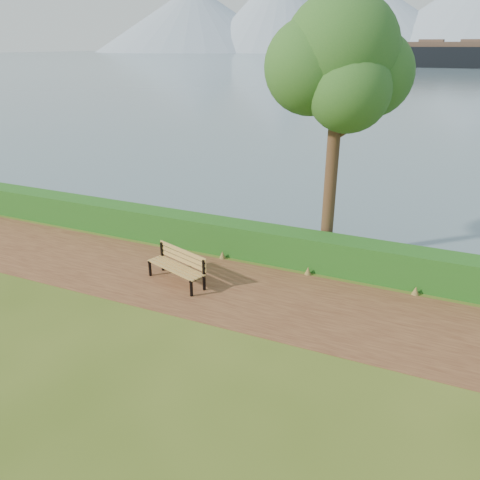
% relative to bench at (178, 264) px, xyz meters
% --- Properties ---
extents(ground, '(140.00, 140.00, 0.00)m').
position_rel_bench_xyz_m(ground, '(1.53, -0.20, -0.54)').
color(ground, '#3E5518').
rests_on(ground, ground).
extents(path, '(40.00, 3.40, 0.01)m').
position_rel_bench_xyz_m(path, '(1.53, 0.10, -0.53)').
color(path, '#4F2B1B').
rests_on(path, ground).
extents(hedge, '(32.00, 0.85, 1.00)m').
position_rel_bench_xyz_m(hedge, '(1.53, 2.40, -0.04)').
color(hedge, '#1A4C15').
rests_on(hedge, ground).
extents(water, '(700.00, 510.00, 0.00)m').
position_rel_bench_xyz_m(water, '(1.53, 259.80, -0.53)').
color(water, '#486674').
rests_on(water, ground).
extents(mountains, '(585.00, 190.00, 70.00)m').
position_rel_bench_xyz_m(mountains, '(-7.64, 405.85, 27.16)').
color(mountains, '#7D91A7').
rests_on(mountains, ground).
extents(bench, '(1.93, 1.11, 0.93)m').
position_rel_bench_xyz_m(bench, '(0.00, 0.00, 0.00)').
color(bench, black).
rests_on(bench, ground).
extents(tree, '(3.77, 3.21, 7.65)m').
position_rel_bench_xyz_m(tree, '(3.30, 3.09, 5.15)').
color(tree, '#3A2518').
rests_on(tree, ground).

